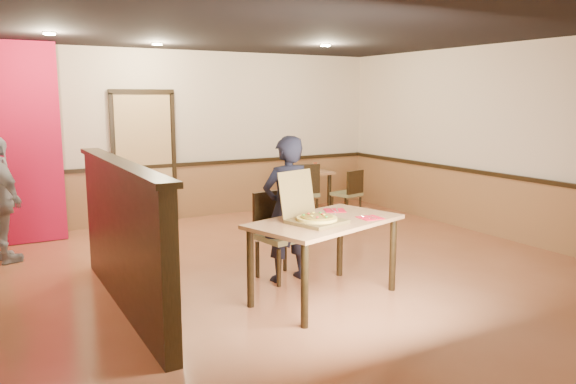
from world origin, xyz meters
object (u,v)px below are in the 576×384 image
diner_chair (278,231)px  side_chair_left (303,191)px  diner (287,209)px  pizza_box (313,216)px  main_table (325,230)px  condiment (315,166)px  passerby (0,200)px  side_chair_right (349,192)px  side_table (307,181)px

diner_chair → side_chair_left: size_ratio=0.98×
diner → pizza_box: bearing=78.3°
main_table → diner: diner is taller
condiment → passerby: bearing=-172.8°
pizza_box → condiment: (2.32, 3.68, -0.05)m
side_chair_right → condiment: bearing=-74.6°
diner_chair → diner: bearing=-86.3°
condiment → side_chair_left: bearing=-135.7°
diner → condiment: (2.20, 2.94, 0.03)m
passerby → pizza_box: (2.63, -3.06, 0.10)m
side_chair_left → passerby: 4.35m
diner → condiment: size_ratio=10.64×
main_table → condiment: size_ratio=11.27×
diner_chair → pizza_box: 0.97m
main_table → side_chair_left: 3.41m
diner → pizza_box: 0.76m
side_chair_right → diner: diner is taller
diner_chair → passerby: size_ratio=0.62×
side_chair_left → side_table: 0.78m
pizza_box → side_table: bearing=43.4°
pizza_box → condiment: 4.35m
side_chair_right → condiment: size_ratio=5.39×
diner_chair → condiment: diner_chair is taller
main_table → condiment: bearing=42.9°
main_table → passerby: 4.11m
side_chair_right → diner_chair: bearing=27.2°
side_chair_left → condiment: size_ratio=6.49×
side_table → pizza_box: bearing=-120.4°
main_table → diner: 0.71m
main_table → passerby: passerby is taller
pizza_box → side_chair_right: bearing=33.3°
side_chair_right → pizza_box: pizza_box is taller
diner_chair → side_chair_right: diner_chair is taller
main_table → condiment: (2.15, 3.63, 0.13)m
diner_chair → side_chair_left: (1.63, 2.19, 0.01)m
main_table → side_chair_right: bearing=34.5°
passerby → main_table: bearing=-161.3°
side_chair_right → condiment: (-0.32, 0.58, 0.39)m
main_table → side_table: 4.18m
diner_chair → diner: 0.32m
main_table → diner: size_ratio=1.06×
side_table → condiment: bearing=-11.0°
diner_chair → side_chair_left: bearing=44.1°
main_table → side_table: (2.01, 3.66, -0.13)m
main_table → side_chair_left: (1.54, 3.04, -0.17)m
condiment → pizza_box: bearing=-122.2°
side_chair_left → diner_chair: bearing=66.6°
side_chair_left → side_chair_right: 0.94m
diner_chair → side_chair_left: 2.73m
passerby → side_table: bearing=-106.5°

